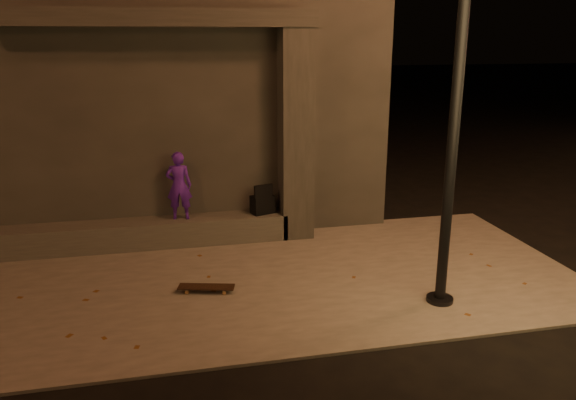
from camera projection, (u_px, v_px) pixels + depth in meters
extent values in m
plane|color=black|center=(224.00, 359.00, 6.33)|extent=(120.00, 120.00, 0.00)
cube|color=#635E57|center=(209.00, 284.00, 8.20)|extent=(11.00, 4.40, 0.04)
cube|color=#353330|center=(137.00, 82.00, 11.48)|extent=(9.00, 5.00, 5.20)
cube|color=#4A4843|center=(111.00, 236.00, 9.46)|extent=(6.00, 0.55, 0.45)
cube|color=#353330|center=(296.00, 136.00, 9.67)|extent=(0.55, 0.55, 3.60)
cube|color=#353330|center=(158.00, 17.00, 8.72)|extent=(5.00, 0.70, 0.28)
imported|color=#531BB2|center=(179.00, 186.00, 9.47)|extent=(0.46, 0.33, 1.17)
cube|color=black|center=(262.00, 204.00, 9.89)|extent=(0.45, 0.36, 0.32)
cube|color=black|center=(262.00, 190.00, 9.81)|extent=(0.34, 0.15, 0.23)
cube|color=black|center=(206.00, 287.00, 7.88)|extent=(0.81, 0.39, 0.02)
cylinder|color=#AC7644|center=(226.00, 288.00, 7.96)|extent=(0.06, 0.04, 0.05)
cylinder|color=#AC7644|center=(224.00, 293.00, 7.81)|extent=(0.06, 0.04, 0.05)
cylinder|color=#AC7644|center=(189.00, 288.00, 7.98)|extent=(0.06, 0.04, 0.05)
cylinder|color=#AC7644|center=(187.00, 292.00, 7.83)|extent=(0.06, 0.04, 0.05)
cube|color=#99999E|center=(225.00, 288.00, 7.88)|extent=(0.09, 0.17, 0.02)
cube|color=#99999E|center=(188.00, 288.00, 7.90)|extent=(0.09, 0.17, 0.02)
cylinder|color=black|center=(460.00, 61.00, 6.73)|extent=(0.14, 0.14, 6.43)
cylinder|color=black|center=(439.00, 300.00, 7.63)|extent=(0.36, 0.36, 0.10)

